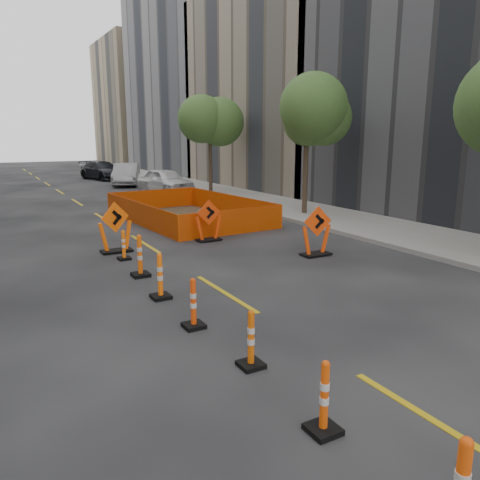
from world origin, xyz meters
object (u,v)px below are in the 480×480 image
chevron_sign_right (317,231)px  channelizer_5 (160,276)px  channelizer_7 (124,245)px  chevron_sign_left (115,227)px  chevron_sign_center (209,221)px  parked_car_near (165,181)px  parked_car_far (103,170)px  parked_car_mid (126,174)px  channelizer_4 (193,303)px  channelizer_2 (324,397)px  channelizer_6 (140,256)px  channelizer_3 (251,339)px

chevron_sign_right → channelizer_5: bearing=-157.2°
channelizer_7 → chevron_sign_left: (0.05, 1.05, 0.36)m
chevron_sign_center → parked_car_near: size_ratio=0.31×
chevron_sign_center → parked_car_far: 26.55m
chevron_sign_right → parked_car_mid: 24.20m
channelizer_4 → channelizer_7: bearing=87.4°
channelizer_2 → parked_car_far: 37.61m
channelizer_2 → parked_car_near: 26.22m
channelizer_5 → parked_car_near: 20.78m
chevron_sign_center → channelizer_2: bearing=-105.6°
chevron_sign_left → parked_car_far: size_ratio=0.31×
channelizer_2 → channelizer_4: channelizer_4 is taller
channelizer_7 → chevron_sign_center: size_ratio=0.62×
channelizer_6 → channelizer_7: size_ratio=1.24×
parked_car_mid → chevron_sign_left: bearing=-85.7°
channelizer_2 → parked_car_far: parked_car_far is taller
channelizer_3 → parked_car_near: bearing=72.6°
chevron_sign_right → chevron_sign_left: bearing=155.5°
parked_car_near → chevron_sign_left: bearing=-128.5°
channelizer_4 → chevron_sign_left: (0.32, 6.81, 0.31)m
channelizer_2 → parked_car_far: size_ratio=0.18×
channelizer_4 → parked_car_near: parked_car_near is taller
chevron_sign_right → channelizer_2: bearing=-119.0°
channelizer_3 → chevron_sign_right: bearing=43.6°
channelizer_5 → parked_car_near: parked_car_near is taller
parked_car_near → parked_car_mid: (-0.80, 6.16, 0.02)m
parked_car_near → chevron_sign_right: bearing=-108.1°
channelizer_3 → chevron_sign_left: chevron_sign_left is taller
chevron_sign_center → chevron_sign_right: (2.00, -3.54, 0.04)m
chevron_sign_center → parked_car_near: (3.83, 14.48, 0.07)m
parked_car_near → parked_car_mid: 6.21m
channelizer_5 → channelizer_2: bearing=-89.6°
channelizer_4 → channelizer_5: 1.92m
channelizer_6 → parked_car_mid: parked_car_mid is taller
channelizer_2 → chevron_sign_left: chevron_sign_left is taller
channelizer_5 → channelizer_7: bearing=86.4°
channelizer_7 → chevron_sign_right: bearing=-24.6°
channelizer_6 → parked_car_far: parked_car_far is taller
channelizer_3 → channelizer_6: 5.76m
chevron_sign_center → channelizer_7: bearing=-159.3°
channelizer_7 → parked_car_mid: (6.39, 21.72, 0.37)m
parked_car_mid → parked_car_far: size_ratio=0.94×
channelizer_3 → parked_car_far: 35.70m
channelizer_6 → chevron_sign_center: chevron_sign_center is taller
channelizer_3 → chevron_sign_left: (0.17, 8.72, 0.33)m
chevron_sign_right → channelizer_7: bearing=164.3°
chevron_sign_left → parked_car_mid: (6.34, 20.67, 0.01)m
channelizer_4 → channelizer_6: channelizer_6 is taller
channelizer_7 → chevron_sign_right: size_ratio=0.59×
channelizer_4 → channelizer_7: channelizer_4 is taller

